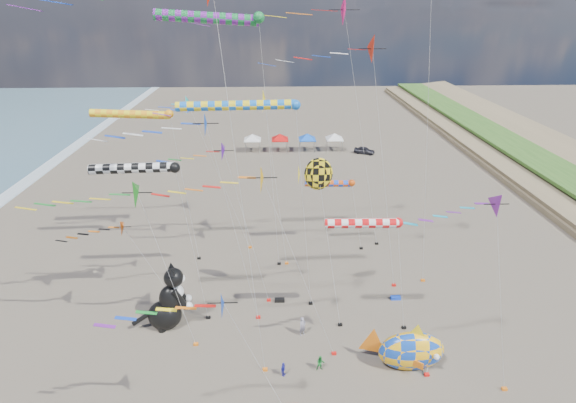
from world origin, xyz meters
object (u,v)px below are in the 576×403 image
Objects in this scene: fish_inflatable at (410,351)px; person_adult at (302,326)px; child_green at (320,363)px; child_blue at (283,369)px; parked_car at (364,150)px; cat_inflatable at (166,297)px.

fish_inflatable reaches higher than person_adult.
child_green is 2.81m from child_blue.
fish_inflatable is at bearing -64.42° from person_adult.
fish_inflatable is 3.91× the size of person_adult.
child_blue is (-1.69, -4.37, -0.26)m from person_adult.
child_green is 0.34× the size of parked_car.
person_adult reaches higher than child_green.
cat_inflatable is at bearing 83.86° from child_blue.
cat_inflatable is at bearing 177.29° from parked_car.
fish_inflatable is 5.66× the size of child_blue.
parked_car is (25.58, 46.53, -2.25)m from cat_inflatable.
cat_inflatable is 3.40× the size of person_adult.
person_adult is at bearing -20.27° from cat_inflatable.
person_adult is at bearing 4.94° from child_blue.
person_adult is 4.70m from child_blue.
child_blue is at bearing -176.48° from fish_inflatable.
fish_inflatable is at bearing -161.24° from parked_car.
child_blue is at bearing -149.51° from person_adult.
cat_inflatable is 0.87× the size of fish_inflatable.
person_adult reaches higher than parked_car.
child_blue is at bearing -44.38° from cat_inflatable.
fish_inflatable is 6.73m from child_green.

